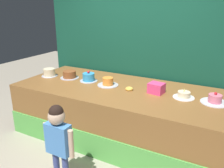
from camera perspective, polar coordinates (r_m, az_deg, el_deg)
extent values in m
plane|color=#ADA38E|center=(3.39, -4.08, -17.85)|extent=(12.00, 12.00, 0.00)
cube|color=brown|center=(3.70, 1.52, -6.98)|extent=(3.21, 1.39, 0.83)
cube|color=#59B24C|center=(3.28, -4.25, -15.31)|extent=(3.21, 0.02, 0.37)
cube|color=#144C38|center=(4.11, 6.66, 9.04)|extent=(3.66, 0.08, 2.67)
cylinder|color=#3F4C8C|center=(2.92, -13.56, -19.61)|extent=(0.07, 0.07, 0.46)
cube|color=#4C8CD8|center=(2.65, -13.17, -13.11)|extent=(0.29, 0.13, 0.36)
cylinder|color=beige|center=(2.76, -15.92, -12.29)|extent=(0.06, 0.06, 0.33)
cylinder|color=beige|center=(2.56, -10.12, -14.47)|extent=(0.06, 0.06, 0.33)
sphere|color=beige|center=(2.52, -13.62, -7.84)|extent=(0.18, 0.18, 0.18)
sphere|color=black|center=(2.50, -13.71, -6.79)|extent=(0.16, 0.16, 0.16)
cube|color=#F44181|center=(3.35, 10.96, -1.01)|extent=(0.23, 0.21, 0.15)
torus|color=#F2BF4C|center=(3.43, 4.31, -1.20)|extent=(0.12, 0.12, 0.04)
cylinder|color=silver|center=(4.27, -15.23, 1.98)|extent=(0.28, 0.28, 0.01)
cylinder|color=beige|center=(4.25, -15.31, 2.86)|extent=(0.20, 0.20, 0.13)
cylinder|color=silver|center=(4.08, -10.47, 1.55)|extent=(0.32, 0.32, 0.01)
cylinder|color=brown|center=(4.06, -10.52, 2.41)|extent=(0.22, 0.22, 0.12)
cylinder|color=silver|center=(3.86, -5.81, 0.81)|extent=(0.29, 0.29, 0.01)
cylinder|color=#3399D8|center=(3.84, -5.84, 1.77)|extent=(0.20, 0.20, 0.13)
sphere|color=red|center=(3.82, -5.88, 2.97)|extent=(0.04, 0.04, 0.04)
cylinder|color=silver|center=(3.64, -1.03, -0.25)|extent=(0.33, 0.33, 0.01)
cylinder|color=orange|center=(3.62, -1.04, 0.71)|extent=(0.17, 0.17, 0.12)
cylinder|color=white|center=(3.30, 17.36, -3.20)|extent=(0.29, 0.29, 0.01)
cylinder|color=beige|center=(3.28, 17.43, -2.48)|extent=(0.17, 0.17, 0.08)
cone|color=#F2E566|center=(3.26, 17.54, -1.44)|extent=(0.02, 0.02, 0.05)
cylinder|color=silver|center=(3.27, 24.09, -4.21)|extent=(0.35, 0.35, 0.01)
cylinder|color=pink|center=(3.25, 24.22, -3.29)|extent=(0.17, 0.17, 0.10)
sphere|color=red|center=(3.23, 24.38, -2.14)|extent=(0.04, 0.04, 0.04)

